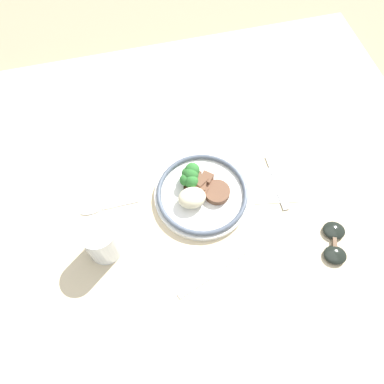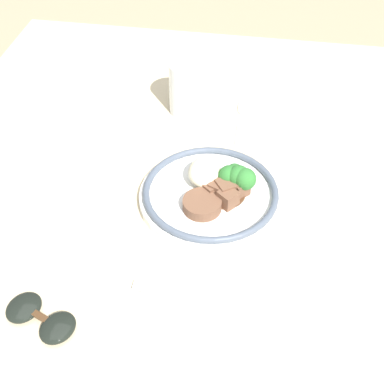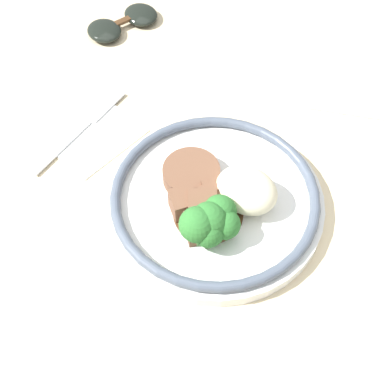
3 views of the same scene
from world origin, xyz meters
name	(u,v)px [view 2 (image 2 of 3)]	position (x,y,z in m)	size (l,w,h in m)	color
ground_plane	(214,230)	(0.00, 0.00, 0.00)	(8.00, 8.00, 0.00)	#998466
dining_table	(215,222)	(0.00, 0.00, 0.02)	(1.27, 1.16, 0.04)	beige
napkin	(183,293)	(-0.17, 0.03, 0.04)	(0.14, 0.13, 0.00)	white
plate	(214,191)	(0.03, 0.01, 0.06)	(0.25, 0.25, 0.07)	white
juice_glass	(189,90)	(0.29, 0.09, 0.09)	(0.08, 0.08, 0.11)	yellow
fork	(176,292)	(-0.17, 0.04, 0.05)	(0.02, 0.17, 0.00)	silver
knife	(102,180)	(0.05, 0.21, 0.04)	(0.22, 0.09, 0.00)	silver
spoon	(241,112)	(0.30, -0.02, 0.05)	(0.15, 0.02, 0.01)	silver
sunglasses	(40,317)	(-0.25, 0.22, 0.05)	(0.09, 0.12, 0.02)	black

